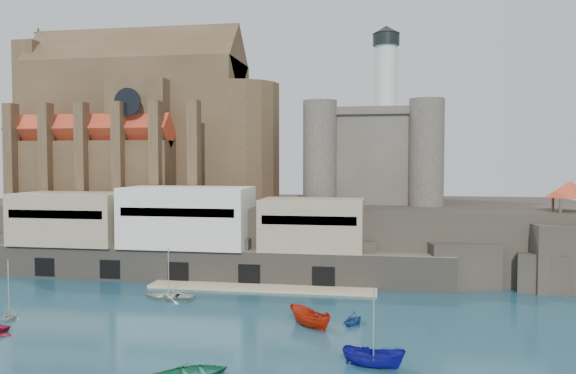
# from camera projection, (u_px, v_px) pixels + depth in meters

# --- Properties ---
(ground) EXTENTS (300.00, 300.00, 0.00)m
(ground) POSITION_uv_depth(u_px,v_px,m) (204.00, 329.00, 56.04)
(ground) COLOR #173D4E
(ground) RESTS_ON ground
(promontory) EXTENTS (100.00, 36.00, 10.00)m
(promontory) POSITION_uv_depth(u_px,v_px,m) (275.00, 231.00, 94.62)
(promontory) COLOR black
(promontory) RESTS_ON ground
(quay) EXTENTS (70.00, 12.00, 13.05)m
(quay) POSITION_uv_depth(u_px,v_px,m) (186.00, 236.00, 80.15)
(quay) COLOR #696054
(quay) RESTS_ON ground
(church) EXTENTS (47.00, 25.93, 30.51)m
(church) POSITION_uv_depth(u_px,v_px,m) (146.00, 131.00, 100.16)
(church) COLOR #4A3722
(church) RESTS_ON promontory
(castle_keep) EXTENTS (21.20, 21.20, 29.30)m
(castle_keep) POSITION_uv_depth(u_px,v_px,m) (374.00, 151.00, 92.97)
(castle_keep) COLOR #4D463C
(castle_keep) RESTS_ON promontory
(rock_outcrop) EXTENTS (14.50, 10.50, 8.70)m
(rock_outcrop) POSITION_uv_depth(u_px,v_px,m) (569.00, 257.00, 74.39)
(rock_outcrop) COLOR black
(rock_outcrop) RESTS_ON ground
(pavilion) EXTENTS (6.40, 6.40, 5.40)m
(pavilion) POSITION_uv_depth(u_px,v_px,m) (570.00, 191.00, 74.12)
(pavilion) COLOR #4A3722
(pavilion) RESTS_ON rock_outcrop
(boat_2) EXTENTS (2.30, 2.26, 5.22)m
(boat_2) POSITION_uv_depth(u_px,v_px,m) (373.00, 367.00, 45.86)
(boat_2) COLOR navy
(boat_2) RESTS_ON ground
(boat_4) EXTENTS (2.56, 1.90, 2.67)m
(boat_4) POSITION_uv_depth(u_px,v_px,m) (9.00, 319.00, 59.44)
(boat_4) COLOR beige
(boat_4) RESTS_ON ground
(boat_5) EXTENTS (3.04, 3.04, 5.65)m
(boat_5) POSITION_uv_depth(u_px,v_px,m) (309.00, 326.00, 56.95)
(boat_5) COLOR #B22108
(boat_5) RESTS_ON ground
(boat_6) EXTENTS (1.52, 4.53, 6.25)m
(boat_6) POSITION_uv_depth(u_px,v_px,m) (169.00, 299.00, 68.22)
(boat_6) COLOR beige
(boat_6) RESTS_ON ground
(boat_7) EXTENTS (3.22, 2.77, 3.19)m
(boat_7) POSITION_uv_depth(u_px,v_px,m) (353.00, 324.00, 57.70)
(boat_7) COLOR navy
(boat_7) RESTS_ON ground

